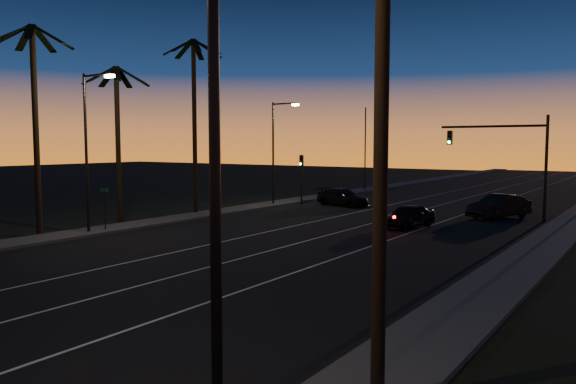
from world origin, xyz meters
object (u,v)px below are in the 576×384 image
Objects in this scene: utility_pole at (381,134)px; lead_car at (408,216)px; cross_car at (343,197)px; right_car at (499,206)px; signal_mast at (509,149)px.

utility_pole is 24.51m from lead_car.
lead_car reaches higher than cross_car.
right_car is at bearing 99.41° from utility_pole.
signal_mast is 1.46× the size of lead_car.
right_car is (3.54, 7.62, 0.11)m from lead_car.
right_car is 12.59m from cross_car.
signal_mast is 9.44m from lead_car.
right_car is at bearing -3.18° from cross_car.
signal_mast is at bearing -3.66° from cross_car.
utility_pole is 1.41× the size of signal_mast.
signal_mast is 3.99m from right_car.
signal_mast reaches higher than cross_car.
utility_pole reaches higher than right_car.
cross_car is at bearing 176.34° from signal_mast.
right_car reaches higher than cross_car.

